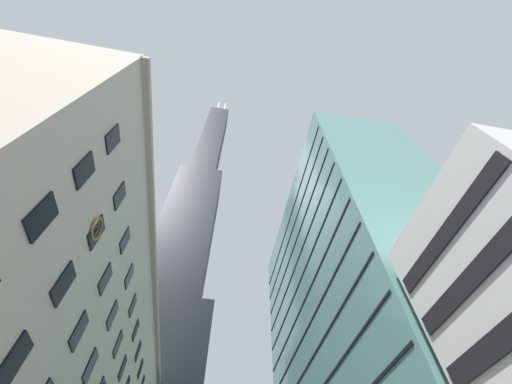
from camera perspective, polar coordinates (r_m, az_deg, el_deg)
dark_skyscraper at (r=107.49m, az=-14.83°, el=-13.60°), size 27.55×27.55×234.96m
glass_office_midrise at (r=50.80m, az=18.53°, el=-22.22°), size 16.47×42.92×54.03m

